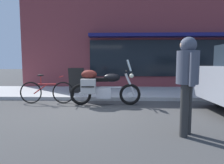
{
  "coord_description": "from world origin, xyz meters",
  "views": [
    {
      "loc": [
        0.9,
        -5.18,
        1.28
      ],
      "look_at": [
        0.72,
        0.92,
        0.7
      ],
      "focal_mm": 30.83,
      "sensor_mm": 36.0,
      "label": 1
    }
  ],
  "objects_px": {
    "touring_motorcycle": "(101,86)",
    "parked_bicycle": "(47,92)",
    "sandwich_board_sign": "(76,80)",
    "pedestrian_walking": "(187,74)"
  },
  "relations": [
    {
      "from": "touring_motorcycle",
      "to": "parked_bicycle",
      "type": "relative_size",
      "value": 1.25
    },
    {
      "from": "touring_motorcycle",
      "to": "sandwich_board_sign",
      "type": "xyz_separation_m",
      "value": [
        -1.14,
        1.71,
        0.01
      ]
    },
    {
      "from": "touring_motorcycle",
      "to": "sandwich_board_sign",
      "type": "distance_m",
      "value": 2.06
    },
    {
      "from": "parked_bicycle",
      "to": "touring_motorcycle",
      "type": "bearing_deg",
      "value": -6.25
    },
    {
      "from": "touring_motorcycle",
      "to": "sandwich_board_sign",
      "type": "bearing_deg",
      "value": 123.68
    },
    {
      "from": "touring_motorcycle",
      "to": "pedestrian_walking",
      "type": "relative_size",
      "value": 1.26
    },
    {
      "from": "touring_motorcycle",
      "to": "sandwich_board_sign",
      "type": "relative_size",
      "value": 2.22
    },
    {
      "from": "parked_bicycle",
      "to": "pedestrian_walking",
      "type": "distance_m",
      "value": 4.45
    },
    {
      "from": "pedestrian_walking",
      "to": "sandwich_board_sign",
      "type": "height_order",
      "value": "pedestrian_walking"
    },
    {
      "from": "sandwich_board_sign",
      "to": "touring_motorcycle",
      "type": "bearing_deg",
      "value": -56.32
    }
  ]
}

